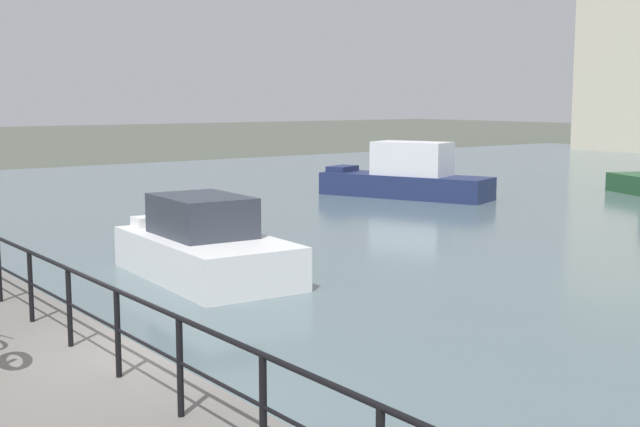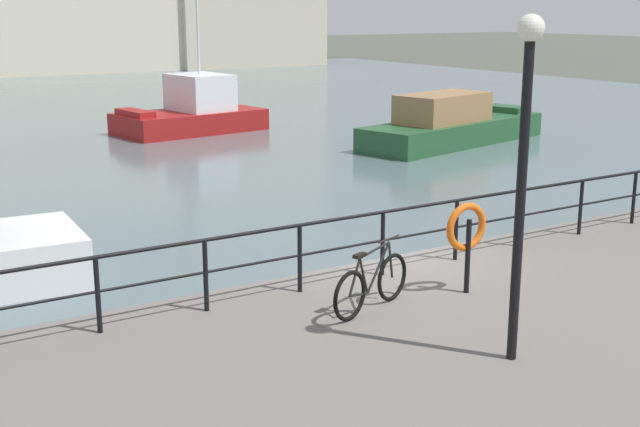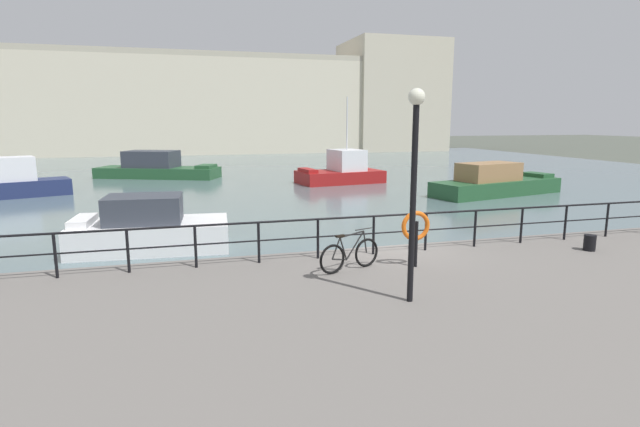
{
  "view_description": "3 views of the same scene",
  "coord_description": "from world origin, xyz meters",
  "px_view_note": "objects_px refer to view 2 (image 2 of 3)",
  "views": [
    {
      "loc": [
        9.87,
        -4.59,
        4.08
      ],
      "look_at": [
        -2.03,
        4.41,
        2.04
      ],
      "focal_mm": 46.84,
      "sensor_mm": 36.0,
      "label": 1
    },
    {
      "loc": [
        -8.45,
        -11.15,
        5.05
      ],
      "look_at": [
        0.1,
        2.44,
        1.07
      ],
      "focal_mm": 46.78,
      "sensor_mm": 36.0,
      "label": 2
    },
    {
      "loc": [
        -5.62,
        -12.95,
        4.38
      ],
      "look_at": [
        -1.29,
        2.58,
        1.37
      ],
      "focal_mm": 27.9,
      "sensor_mm": 36.0,
      "label": 3
    }
  ],
  "objects_px": {
    "moored_small_launch": "(452,125)",
    "parked_bicycle": "(372,284)",
    "life_ring_stand": "(466,230)",
    "moored_green_narrowboat": "(193,112)",
    "quay_lamp_post": "(524,143)"
  },
  "relations": [
    {
      "from": "moored_green_narrowboat",
      "to": "moored_small_launch",
      "type": "bearing_deg",
      "value": 122.45
    },
    {
      "from": "moored_small_launch",
      "to": "parked_bicycle",
      "type": "height_order",
      "value": "moored_small_launch"
    },
    {
      "from": "life_ring_stand",
      "to": "quay_lamp_post",
      "type": "relative_size",
      "value": 0.34
    },
    {
      "from": "parked_bicycle",
      "to": "life_ring_stand",
      "type": "height_order",
      "value": "life_ring_stand"
    },
    {
      "from": "life_ring_stand",
      "to": "moored_green_narrowboat",
      "type": "bearing_deg",
      "value": 76.34
    },
    {
      "from": "moored_small_launch",
      "to": "quay_lamp_post",
      "type": "height_order",
      "value": "quay_lamp_post"
    },
    {
      "from": "moored_small_launch",
      "to": "moored_green_narrowboat",
      "type": "relative_size",
      "value": 1.42
    },
    {
      "from": "moored_green_narrowboat",
      "to": "life_ring_stand",
      "type": "bearing_deg",
      "value": 68.08
    },
    {
      "from": "moored_small_launch",
      "to": "life_ring_stand",
      "type": "xyz_separation_m",
      "value": [
        -12.58,
        -14.8,
        1.06
      ]
    },
    {
      "from": "moored_small_launch",
      "to": "parked_bicycle",
      "type": "distance_m",
      "value": 20.48
    },
    {
      "from": "parked_bicycle",
      "to": "quay_lamp_post",
      "type": "distance_m",
      "value": 3.3
    },
    {
      "from": "moored_small_launch",
      "to": "parked_bicycle",
      "type": "bearing_deg",
      "value": -147.56
    },
    {
      "from": "life_ring_stand",
      "to": "parked_bicycle",
      "type": "bearing_deg",
      "value": 176.63
    },
    {
      "from": "moored_green_narrowboat",
      "to": "quay_lamp_post",
      "type": "bearing_deg",
      "value": 66.68
    },
    {
      "from": "moored_small_launch",
      "to": "quay_lamp_post",
      "type": "relative_size",
      "value": 2.15
    }
  ]
}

